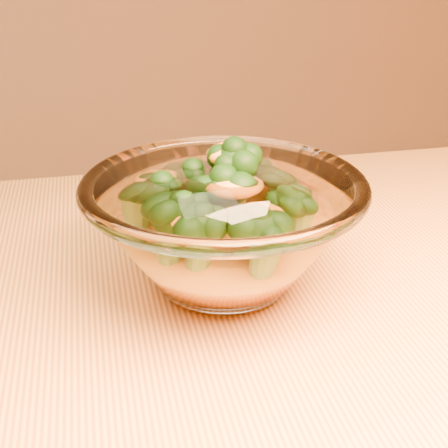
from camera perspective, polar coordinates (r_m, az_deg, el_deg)
The scene contains 3 objects.
glass_bowl at distance 0.54m, azimuth 0.00°, elevation -0.51°, with size 0.24×0.24×0.11m.
cheese_sauce at distance 0.55m, azimuth 0.00°, elevation -2.64°, with size 0.14×0.14×0.04m, color orange.
broccoli_heap at distance 0.54m, azimuth -0.38°, elevation 1.82°, with size 0.15×0.16×0.09m.
Camera 1 is at (-0.01, -0.38, 1.04)m, focal length 50.00 mm.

